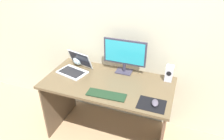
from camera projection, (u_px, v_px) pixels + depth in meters
ground_plane at (108, 133)px, 2.58m from camera, size 8.00×8.00×0.00m
wall_back at (122, 24)px, 2.30m from camera, size 6.00×0.04×2.50m
desk at (108, 94)px, 2.28m from camera, size 1.36×0.69×0.75m
monitor at (125, 55)px, 2.27m from camera, size 0.48×0.14×0.39m
speaker_right at (169, 73)px, 2.18m from camera, size 0.08×0.09×0.17m
laptop at (75, 68)px, 2.37m from camera, size 0.37×0.35×0.21m
fishbowl at (79, 59)px, 2.50m from camera, size 0.14×0.14×0.14m
keyboard_external at (106, 95)px, 2.00m from camera, size 0.39×0.14×0.01m
mousepad at (152, 104)px, 1.88m from camera, size 0.25×0.20×0.00m
mouse at (155, 103)px, 1.87m from camera, size 0.07×0.11×0.04m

